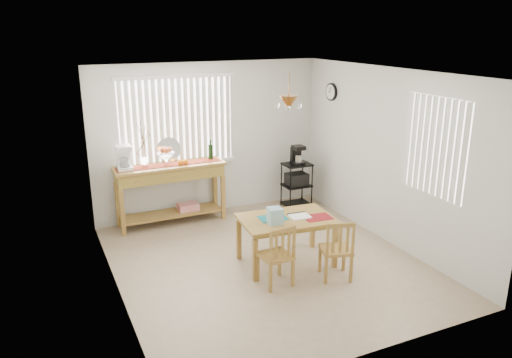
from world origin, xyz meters
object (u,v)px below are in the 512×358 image
wire_cart (297,181)px  sideboard (171,179)px  chair_left (277,256)px  dining_table (286,223)px  chair_right (337,250)px  cart_items (297,155)px

wire_cart → sideboard: bearing=175.4°
sideboard → chair_left: bearing=-76.7°
sideboard → wire_cart: (2.25, -0.18, -0.27)m
dining_table → chair_right: (0.38, -0.68, -0.19)m
wire_cart → chair_left: chair_left is taller
dining_table → chair_left: bearing=-128.4°
sideboard → wire_cart: bearing=-4.6°
sideboard → cart_items: cart_items is taller
chair_left → chair_right: 0.79m
cart_items → chair_left: bearing=-124.0°
sideboard → chair_left: size_ratio=2.17×
sideboard → dining_table: sideboard is taller
wire_cart → dining_table: size_ratio=0.61×
cart_items → chair_left: size_ratio=0.40×
dining_table → chair_left: chair_left is taller
wire_cart → cart_items: bearing=90.0°
wire_cart → dining_table: bearing=-122.8°
wire_cart → chair_right: chair_right is taller
wire_cart → chair_left: bearing=-124.0°
chair_right → dining_table: bearing=119.1°
wire_cart → cart_items: cart_items is taller
chair_left → dining_table: bearing=51.6°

